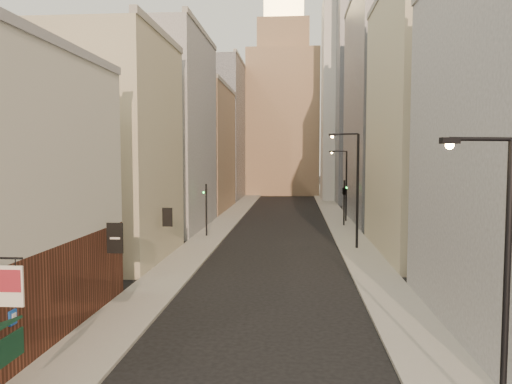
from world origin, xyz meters
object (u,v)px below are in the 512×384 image
(clock_tower, at_px, (283,106))
(traffic_light_left, at_px, (206,198))
(streetlamp_far, at_px, (345,182))
(streetlamp_mid, at_px, (355,183))
(streetlamp_near, at_px, (500,270))
(traffic_light_right, at_px, (344,190))
(white_tower, at_px, (346,92))

(clock_tower, xyz_separation_m, traffic_light_left, (-5.81, -55.70, -13.98))
(clock_tower, bearing_deg, streetlamp_far, -79.60)
(clock_tower, relative_size, streetlamp_far, 5.48)
(streetlamp_mid, bearing_deg, streetlamp_near, -76.05)
(streetlamp_mid, xyz_separation_m, streetlamp_far, (0.85, 16.81, -0.70))
(traffic_light_right, bearing_deg, clock_tower, -60.68)
(streetlamp_near, relative_size, traffic_light_right, 1.61)
(clock_tower, distance_m, streetlamp_mid, 62.41)
(white_tower, relative_size, traffic_light_left, 8.30)
(streetlamp_near, height_order, traffic_light_right, streetlamp_near)
(clock_tower, relative_size, white_tower, 1.08)
(streetlamp_near, distance_m, streetlamp_far, 44.10)
(streetlamp_mid, xyz_separation_m, traffic_light_right, (0.48, 13.24, -1.43))
(streetlamp_far, bearing_deg, white_tower, 67.12)
(streetlamp_near, height_order, streetlamp_mid, streetlamp_mid)
(streetlamp_far, bearing_deg, streetlamp_near, -107.65)
(streetlamp_mid, relative_size, streetlamp_far, 1.15)
(streetlamp_mid, xyz_separation_m, traffic_light_left, (-13.03, 5.07, -1.73))
(clock_tower, xyz_separation_m, white_tower, (11.00, -14.00, 0.97))
(clock_tower, relative_size, traffic_light_left, 8.98)
(streetlamp_far, height_order, traffic_light_right, streetlamp_far)
(white_tower, xyz_separation_m, streetlamp_near, (-3.20, -74.06, -14.00))
(white_tower, relative_size, traffic_light_right, 8.30)
(streetlamp_near, distance_m, traffic_light_left, 35.12)
(white_tower, bearing_deg, clock_tower, 128.16)
(streetlamp_far, relative_size, traffic_light_left, 1.64)
(clock_tower, xyz_separation_m, streetlamp_far, (8.07, -43.96, -12.96))
(streetlamp_near, xyz_separation_m, traffic_light_right, (-0.11, 40.53, -0.66))
(streetlamp_near, height_order, traffic_light_left, streetlamp_near)
(streetlamp_mid, bearing_deg, traffic_light_right, 100.64)
(streetlamp_far, bearing_deg, traffic_light_right, -113.28)
(streetlamp_near, bearing_deg, white_tower, 71.51)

